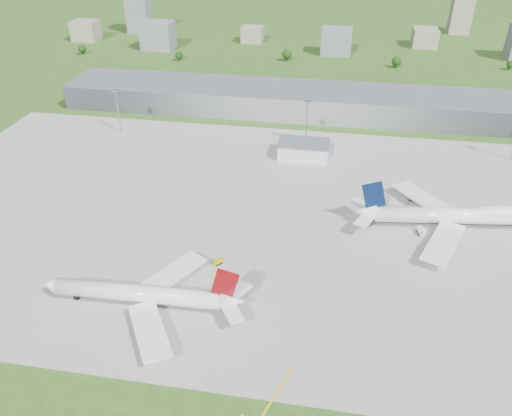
% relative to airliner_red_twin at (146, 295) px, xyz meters
% --- Properties ---
extents(ground, '(1400.00, 1400.00, 0.00)m').
position_rel_airliner_red_twin_xyz_m(ground, '(32.56, 174.46, -5.18)').
color(ground, '#2A4E18').
rests_on(ground, ground).
extents(apron, '(360.00, 190.00, 0.08)m').
position_rel_airliner_red_twin_xyz_m(apron, '(42.56, 64.46, -5.14)').
color(apron, gray).
rests_on(apron, ground).
extents(terminal, '(300.00, 42.00, 15.00)m').
position_rel_airliner_red_twin_xyz_m(terminal, '(32.56, 189.46, 2.32)').
color(terminal, gray).
rests_on(terminal, ground).
extents(ops_building, '(26.00, 16.00, 8.00)m').
position_rel_airliner_red_twin_xyz_m(ops_building, '(42.56, 124.46, -1.18)').
color(ops_building, silver).
rests_on(ops_building, ground).
extents(mast_west, '(3.50, 2.00, 25.90)m').
position_rel_airliner_red_twin_xyz_m(mast_west, '(-67.44, 139.46, 12.53)').
color(mast_west, gray).
rests_on(mast_west, ground).
extents(mast_center, '(3.50, 2.00, 25.90)m').
position_rel_airliner_red_twin_xyz_m(mast_center, '(42.56, 139.46, 12.53)').
color(mast_center, gray).
rests_on(mast_center, ground).
extents(airliner_red_twin, '(70.76, 55.20, 19.43)m').
position_rel_airliner_red_twin_xyz_m(airliner_red_twin, '(0.00, 0.00, 0.00)').
color(airliner_red_twin, white).
rests_on(airliner_red_twin, ground).
extents(airliner_blue_quad, '(83.13, 64.75, 21.72)m').
position_rel_airliner_red_twin_xyz_m(airliner_blue_quad, '(112.13, 67.59, 0.86)').
color(airliner_blue_quad, white).
rests_on(airliner_blue_quad, ground).
extents(tug_yellow, '(4.10, 4.13, 1.83)m').
position_rel_airliner_red_twin_xyz_m(tug_yellow, '(18.58, 26.68, -4.23)').
color(tug_yellow, '#C1A40B').
rests_on(tug_yellow, ground).
extents(van_white_near, '(3.54, 5.59, 2.63)m').
position_rel_airliner_red_twin_xyz_m(van_white_near, '(97.26, 60.08, -3.85)').
color(van_white_near, silver).
rests_on(van_white_near, ground).
extents(bldg_far_w, '(24.00, 20.00, 18.00)m').
position_rel_airliner_red_twin_xyz_m(bldg_far_w, '(-187.44, 344.46, 3.82)').
color(bldg_far_w, gray).
rests_on(bldg_far_w, ground).
extents(bldg_w, '(28.00, 22.00, 24.00)m').
position_rel_airliner_red_twin_xyz_m(bldg_w, '(-107.44, 324.46, 6.82)').
color(bldg_w, slate).
rests_on(bldg_w, ground).
extents(bldg_cw, '(20.00, 18.00, 14.00)m').
position_rel_airliner_red_twin_xyz_m(bldg_cw, '(-27.44, 364.46, 1.82)').
color(bldg_cw, gray).
rests_on(bldg_cw, ground).
extents(bldg_c, '(26.00, 20.00, 22.00)m').
position_rel_airliner_red_twin_xyz_m(bldg_c, '(52.56, 334.46, 5.82)').
color(bldg_c, slate).
rests_on(bldg_c, ground).
extents(bldg_ce, '(22.00, 24.00, 16.00)m').
position_rel_airliner_red_twin_xyz_m(bldg_ce, '(132.56, 374.46, 2.82)').
color(bldg_ce, gray).
rests_on(bldg_ce, ground).
extents(bldg_tall_w, '(22.00, 20.00, 44.00)m').
position_rel_airliner_red_twin_xyz_m(bldg_tall_w, '(-147.44, 384.46, 16.82)').
color(bldg_tall_w, slate).
rests_on(bldg_tall_w, ground).
extents(bldg_tall_e, '(20.00, 18.00, 36.00)m').
position_rel_airliner_red_twin_xyz_m(bldg_tall_e, '(172.56, 434.46, 12.82)').
color(bldg_tall_e, gray).
rests_on(bldg_tall_e, ground).
extents(tree_far_w, '(7.20, 7.20, 8.80)m').
position_rel_airliner_red_twin_xyz_m(tree_far_w, '(-167.44, 294.46, 0.01)').
color(tree_far_w, '#382314').
rests_on(tree_far_w, ground).
extents(tree_w, '(6.75, 6.75, 8.25)m').
position_rel_airliner_red_twin_xyz_m(tree_w, '(-77.44, 289.46, -0.32)').
color(tree_w, '#382314').
rests_on(tree_w, ground).
extents(tree_c, '(8.10, 8.10, 9.90)m').
position_rel_airliner_red_twin_xyz_m(tree_c, '(12.56, 304.46, 0.66)').
color(tree_c, '#382314').
rests_on(tree_c, ground).
extents(tree_e, '(7.65, 7.65, 9.35)m').
position_rel_airliner_red_twin_xyz_m(tree_e, '(102.56, 299.46, 0.33)').
color(tree_e, '#382314').
rests_on(tree_e, ground).
extents(tree_far_e, '(6.30, 6.30, 7.70)m').
position_rel_airliner_red_twin_xyz_m(tree_far_e, '(192.56, 309.46, -0.64)').
color(tree_far_e, '#382314').
rests_on(tree_far_e, ground).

